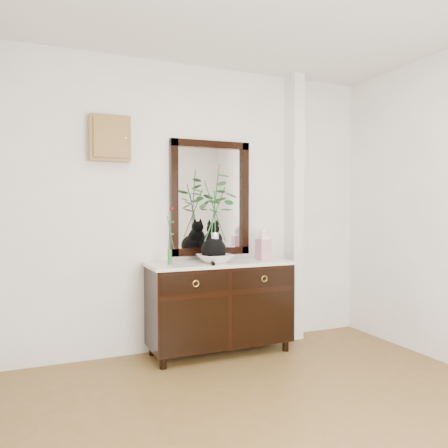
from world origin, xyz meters
name	(u,v)px	position (x,y,z in m)	size (l,w,h in m)	color
wall_back	(200,207)	(0.00, 1.98, 1.35)	(3.60, 0.04, 2.70)	white
pilaster	(294,207)	(1.00, 1.90, 1.35)	(0.12, 0.20, 2.70)	white
sideboard	(220,302)	(0.10, 1.73, 0.47)	(1.33, 0.52, 0.82)	black
wall_mirror	(210,198)	(0.10, 1.97, 1.44)	(0.80, 0.06, 1.10)	black
key_cabinet	(110,138)	(-0.85, 1.94, 1.95)	(0.35, 0.10, 0.40)	brown
cat	(214,242)	(0.03, 1.70, 1.04)	(0.26, 0.32, 0.37)	black
lotus_bowl	(215,258)	(0.03, 1.68, 0.89)	(0.31, 0.31, 0.08)	white
vase_branches	(215,212)	(0.03, 1.68, 1.31)	(0.42, 0.42, 0.88)	silver
bud_vase_rose	(170,235)	(-0.39, 1.69, 1.11)	(0.06, 0.06, 0.51)	#306A2A
ginger_jar	(264,243)	(0.53, 1.69, 1.01)	(0.12, 0.12, 0.31)	white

